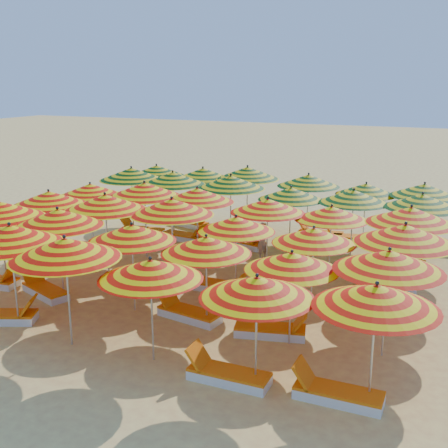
{
  "coord_description": "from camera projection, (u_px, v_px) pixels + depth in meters",
  "views": [
    {
      "loc": [
        6.88,
        -15.16,
        6.06
      ],
      "look_at": [
        0.0,
        0.5,
        1.6
      ],
      "focal_mm": 45.0,
      "sensor_mm": 36.0,
      "label": 1
    }
  ],
  "objects": [
    {
      "name": "ground",
      "position": [
        218.0,
        277.0,
        17.64
      ],
      "size": [
        120.0,
        120.0,
        0.0
      ],
      "primitive_type": "plane",
      "color": "#F3D36C",
      "rests_on": "ground"
    },
    {
      "name": "umbrella_1",
      "position": [
        10.0,
        235.0,
        13.57
      ],
      "size": [
        2.56,
        2.56,
        2.7
      ],
      "color": "silver",
      "rests_on": "ground"
    },
    {
      "name": "umbrella_2",
      "position": [
        65.0,
        248.0,
        12.57
      ],
      "size": [
        3.23,
        3.23,
        2.68
      ],
      "color": "silver",
      "rests_on": "ground"
    },
    {
      "name": "umbrella_3",
      "position": [
        151.0,
        269.0,
        11.92
      ],
      "size": [
        2.77,
        2.77,
        2.4
      ],
      "color": "silver",
      "rests_on": "ground"
    },
    {
      "name": "umbrella_4",
      "position": [
        257.0,
        287.0,
        10.86
      ],
      "size": [
        2.97,
        2.97,
        2.42
      ],
      "color": "silver",
      "rests_on": "ground"
    },
    {
      "name": "umbrella_5",
      "position": [
        376.0,
        297.0,
        10.23
      ],
      "size": [
        2.55,
        2.55,
        2.5
      ],
      "color": "silver",
      "rests_on": "ground"
    },
    {
      "name": "umbrella_7",
      "position": [
        58.0,
        218.0,
        15.42
      ],
      "size": [
        3.11,
        3.11,
        2.65
      ],
      "color": "silver",
      "rests_on": "ground"
    },
    {
      "name": "umbrella_8",
      "position": [
        132.0,
        233.0,
        14.55
      ],
      "size": [
        2.74,
        2.74,
        2.45
      ],
      "color": "silver",
      "rests_on": "ground"
    },
    {
      "name": "umbrella_9",
      "position": [
        206.0,
        245.0,
        13.71
      ],
      "size": [
        2.34,
        2.34,
        2.39
      ],
      "color": "silver",
      "rests_on": "ground"
    },
    {
      "name": "umbrella_10",
      "position": [
        292.0,
        261.0,
        12.69
      ],
      "size": [
        2.89,
        2.89,
        2.32
      ],
      "color": "silver",
      "rests_on": "ground"
    },
    {
      "name": "umbrella_11",
      "position": [
        389.0,
        261.0,
        12.08
      ],
      "size": [
        2.76,
        2.76,
        2.55
      ],
      "color": "silver",
      "rests_on": "ground"
    },
    {
      "name": "umbrella_12",
      "position": [
        49.0,
        198.0,
        18.3
      ],
      "size": [
        2.47,
        2.47,
        2.57
      ],
      "color": "silver",
      "rests_on": "ground"
    },
    {
      "name": "umbrella_13",
      "position": [
        105.0,
        202.0,
        17.12
      ],
      "size": [
        2.9,
        2.9,
        2.7
      ],
      "color": "silver",
      "rests_on": "ground"
    },
    {
      "name": "umbrella_14",
      "position": [
        172.0,
        207.0,
        16.62
      ],
      "size": [
        2.66,
        2.66,
        2.68
      ],
      "color": "silver",
      "rests_on": "ground"
    },
    {
      "name": "umbrella_15",
      "position": [
        236.0,
        224.0,
        15.74
      ],
      "size": [
        2.89,
        2.89,
        2.37
      ],
      "color": "silver",
      "rests_on": "ground"
    },
    {
      "name": "umbrella_16",
      "position": [
        314.0,
        236.0,
        14.67
      ],
      "size": [
        2.91,
        2.91,
        2.34
      ],
      "color": "silver",
      "rests_on": "ground"
    },
    {
      "name": "umbrella_17",
      "position": [
        405.0,
        234.0,
        13.77
      ],
      "size": [
        3.11,
        3.11,
        2.67
      ],
      "color": "silver",
      "rests_on": "ground"
    },
    {
      "name": "umbrella_18",
      "position": [
        90.0,
        190.0,
        20.21
      ],
      "size": [
        2.83,
        2.83,
        2.45
      ],
      "color": "silver",
      "rests_on": "ground"
    },
    {
      "name": "umbrella_19",
      "position": [
        145.0,
        190.0,
        19.04
      ],
      "size": [
        2.99,
        2.99,
        2.71
      ],
      "color": "silver",
      "rests_on": "ground"
    },
    {
      "name": "umbrella_20",
      "position": [
        197.0,
        195.0,
        18.55
      ],
      "size": [
        2.58,
        2.58,
        2.62
      ],
      "color": "silver",
      "rests_on": "ground"
    },
    {
      "name": "umbrella_21",
      "position": [
        268.0,
        206.0,
        17.52
      ],
      "size": [
        2.66,
        2.66,
        2.49
      ],
      "color": "silver",
      "rests_on": "ground"
    },
    {
      "name": "umbrella_22",
      "position": [
        332.0,
        213.0,
        16.96
      ],
      "size": [
        2.94,
        2.94,
        2.38
      ],
      "color": "silver",
      "rests_on": "ground"
    },
    {
      "name": "umbrella_23",
      "position": [
        411.0,
        215.0,
        15.67
      ],
      "size": [
        2.77,
        2.77,
        2.66
      ],
      "color": "silver",
      "rests_on": "ground"
    },
    {
      "name": "umbrella_24",
      "position": [
        131.0,
        174.0,
        22.23
      ],
      "size": [
        2.78,
        2.78,
        2.7
      ],
      "color": "silver",
      "rests_on": "ground"
    },
    {
      "name": "umbrella_25",
      "position": [
        173.0,
        178.0,
        21.48
      ],
      "size": [
        2.52,
        2.52,
        2.66
      ],
      "color": "silver",
      "rests_on": "ground"
    },
    {
      "name": "umbrella_26",
      "position": [
        231.0,
        182.0,
        20.53
      ],
      "size": [
        3.16,
        3.16,
        2.69
      ],
      "color": "silver",
      "rests_on": "ground"
    },
    {
      "name": "umbrella_27",
      "position": [
        291.0,
        194.0,
        19.54
      ],
      "size": [
        2.58,
        2.58,
        2.44
      ],
      "color": "silver",
      "rests_on": "ground"
    },
    {
      "name": "umbrella_28",
      "position": [
        354.0,
        196.0,
        18.84
      ],
      "size": [
        2.65,
        2.65,
        2.5
      ],
      "color": "silver",
      "rests_on": "ground"
    },
    {
      "name": "umbrella_29",
      "position": [
        422.0,
        201.0,
        17.92
      ],
      "size": [
        2.79,
        2.79,
        2.55
      ],
      "color": "silver",
      "rests_on": "ground"
    },
    {
      "name": "umbrella_30",
      "position": [
        157.0,
        171.0,
        24.08
      ],
      "size": [
        2.88,
        2.88,
        2.51
      ],
      "color": "silver",
      "rests_on": "ground"
    },
    {
      "name": "umbrella_31",
      "position": [
        203.0,
        174.0,
        23.01
      ],
      "size": [
        2.82,
        2.82,
        2.56
      ],
      "color": "silver",
      "rests_on": "ground"
    },
    {
      "name": "umbrella_32",
      "position": [
        247.0,
        173.0,
        22.37
      ],
      "size": [
        3.15,
        3.15,
        2.71
      ],
      "color": "silver",
      "rests_on": "ground"
    },
    {
      "name": "umbrella_33",
      "position": [
        308.0,
        180.0,
        21.54
      ],
      "size": [
        2.97,
        2.97,
        2.55
      ],
      "color": "silver",
      "rests_on": "ground"
    },
    {
      "name": "umbrella_34",
      "position": [
        366.0,
        189.0,
        20.69
      ],
      "size": [
        2.48,
        2.48,
        2.37
      ],
      "color": "silver",
      "rests_on": "ground"
    },
    {
      "name": "umbrella_35",
      "position": [
        424.0,
        190.0,
        19.78
      ],
      "size": [
        2.89,
        2.89,
        2.53
      ],
      "color": "silver",
      "rests_on": "ground"
    },
    {
      "name": "lounger_1",
      "position": [
        4.0,
        316.0,
        14.34
      ],
      "size": [
        1.82,
        1.21,
        0.69
      ],
      "rotation": [
        0.0,
        0.0,
        0.4
      ],
      "color": "white",
      "rests_on": "ground"
    },
    {
      "name": "lounger_2",
      "position": [
        227.0,
        375.0,
        11.52
      ],
      "size": [
        1.73,
        0.58,
        0.69
      ],
      "rotation": [
        0.0,
        0.0,
        3.14
      ],
      "color": "white",
      "rests_on": "ground"
    },
    {
      "name": "lounger_3",
      "position": [
        336.0,
        394.0,
        10.83
      ],
      "size": [
        1.73,
        0.58,
        0.69
      ],
      "rotation": [
        0.0,
        0.0,
        3.14
      ],
      "color": "white",
      "rests_on": "ground"
    },
    {
      "name": "lounger_5",
      "position": [
        45.0,
        290.0,
        16.11
      ],
      "size": [
        1.83,
        1.16,
        0.69
      ],
      "rotation": [
        0.0,
        0.0,
        2.78
      ],
      "color": "white",
      "rests_on": "ground"
    },
    {
      "name": "lounger_6",
      "position": [
        188.0,
        313.0,
        14.54
      ],
      "size": [
        1.81,
        0.86,
        0.69
      ],
      "rotation": [
        0.0,
        0.0,
        2.97
      ],
      "color": "white",
      "rests_on": "ground"
    },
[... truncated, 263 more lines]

